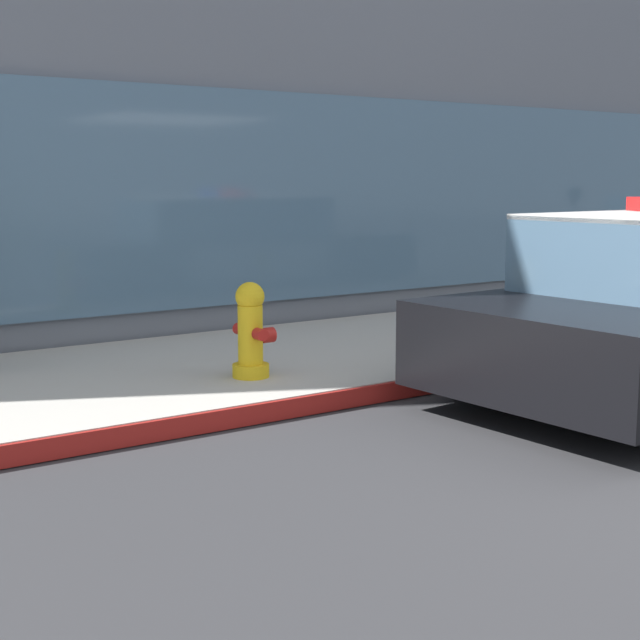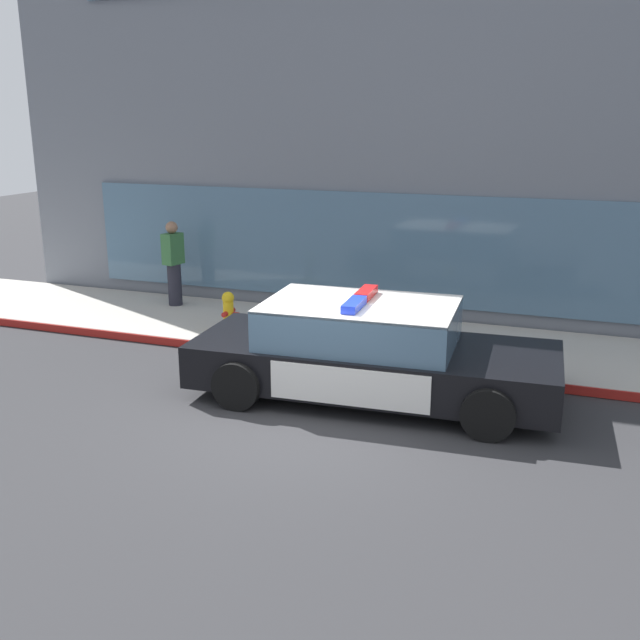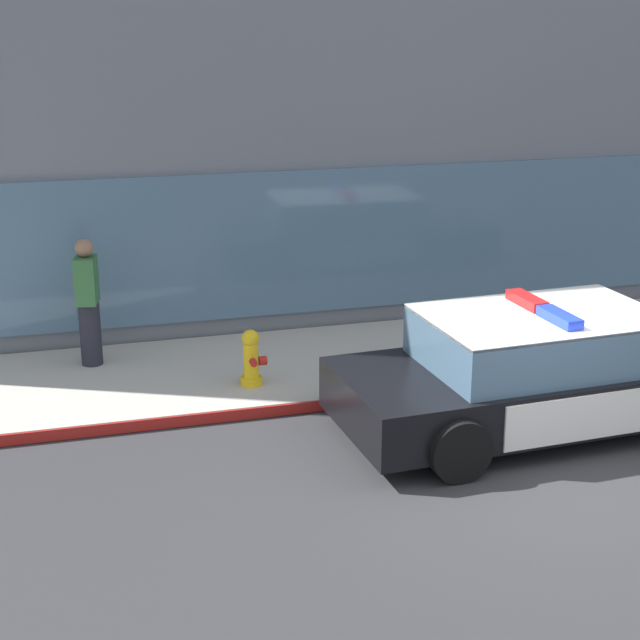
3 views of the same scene
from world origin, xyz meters
name	(u,v)px [view 3 (image 3 of 3)]	position (x,y,z in m)	size (l,w,h in m)	color
ground	(537,463)	(0.00, 0.00, 0.00)	(48.00, 48.00, 0.00)	#303033
sidewalk	(422,355)	(0.00, 3.40, 0.07)	(48.00, 2.76, 0.15)	#B2ADA3
curb_red_paint	(462,390)	(0.00, 2.01, 0.08)	(28.80, 0.04, 0.14)	maroon
storefront_building	(440,12)	(2.89, 10.15, 4.62)	(22.47, 10.73, 9.25)	slate
police_cruiser	(549,370)	(0.59, 0.92, 0.68)	(5.19, 2.37, 1.49)	black
fire_hydrant	(251,358)	(-2.56, 2.74, 0.50)	(0.34, 0.39, 0.73)	gold
pedestrian_on_sidewalk	(88,302)	(-4.45, 4.06, 1.01)	(0.34, 0.45, 1.71)	#23232D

